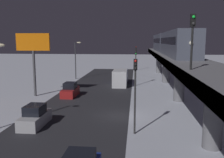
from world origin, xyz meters
TOP-DOWN VIEW (x-y plane):
  - ground_plane at (0.00, 0.00)m, footprint 240.00×240.00m
  - avenue_asphalt at (4.48, 0.00)m, footprint 11.00×88.01m
  - elevated_railway at (-7.26, 0.00)m, footprint 5.00×88.01m
  - subway_train at (-7.35, -19.63)m, footprint 2.94×36.87m
  - rail_signal at (-5.68, 6.84)m, footprint 0.36×0.41m
  - sedan_silver at (7.68, 3.80)m, footprint 1.80×4.32m
  - sedan_red at (7.68, -8.84)m, footprint 1.80×4.28m
  - box_truck at (1.08, -18.66)m, footprint 2.40×7.40m
  - traffic_light_near at (-1.62, 5.06)m, footprint 0.32×0.44m
  - traffic_light_mid at (-1.62, -18.11)m, footprint 0.32×0.44m
  - traffic_light_far at (-1.62, -41.28)m, footprint 0.32×0.44m
  - commercial_billboard at (12.72, -8.48)m, footprint 4.80×0.36m
  - street_lamp_far at (10.55, -25.00)m, footprint 1.35×0.44m

SIDE VIEW (x-z plane):
  - ground_plane at x=0.00m, z-range 0.00..0.00m
  - avenue_asphalt at x=4.48m, z-range 0.00..0.01m
  - sedan_red at x=7.68m, z-range -0.19..1.78m
  - sedan_silver at x=7.68m, z-range -0.19..1.78m
  - box_truck at x=1.08m, z-range -0.05..2.75m
  - traffic_light_near at x=-1.62m, z-range 1.00..7.40m
  - traffic_light_mid at x=-1.62m, z-range 1.00..7.40m
  - traffic_light_far at x=-1.62m, z-range 1.00..7.40m
  - street_lamp_far at x=10.55m, z-range 0.99..8.64m
  - elevated_railway at x=-7.26m, z-range 2.09..7.86m
  - commercial_billboard at x=12.72m, z-range 2.38..11.28m
  - subway_train at x=-7.35m, z-range 5.85..9.25m
  - rail_signal at x=-5.68m, z-range 6.50..10.50m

